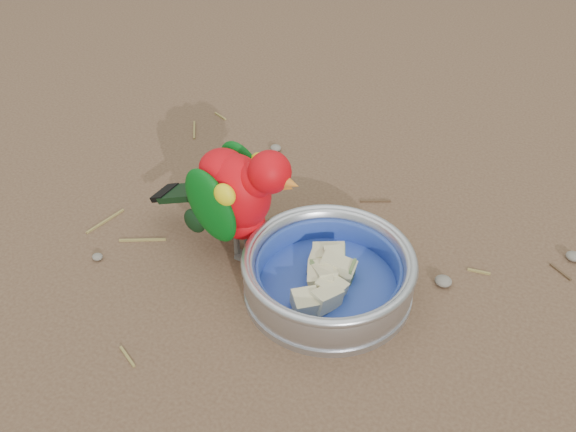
% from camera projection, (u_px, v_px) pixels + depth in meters
% --- Properties ---
extents(ground, '(60.00, 60.00, 0.00)m').
position_uv_depth(ground, '(314.00, 326.00, 0.80)').
color(ground, brown).
extents(food_bowl, '(0.22, 0.22, 0.02)m').
position_uv_depth(food_bowl, '(328.00, 287.00, 0.84)').
color(food_bowl, '#B2B2BA').
rests_on(food_bowl, ground).
extents(bowl_wall, '(0.22, 0.22, 0.04)m').
position_uv_depth(bowl_wall, '(329.00, 271.00, 0.82)').
color(bowl_wall, '#B2B2BA').
rests_on(bowl_wall, food_bowl).
extents(fruit_wedges, '(0.13, 0.13, 0.03)m').
position_uv_depth(fruit_wedges, '(328.00, 275.00, 0.83)').
color(fruit_wedges, '#C9C08F').
rests_on(fruit_wedges, food_bowl).
extents(lory_parrot, '(0.23, 0.13, 0.17)m').
position_uv_depth(lory_parrot, '(237.00, 201.00, 0.86)').
color(lory_parrot, red).
rests_on(lory_parrot, ground).
extents(ground_debris, '(0.90, 0.80, 0.01)m').
position_uv_depth(ground_debris, '(300.00, 294.00, 0.84)').
color(ground_debris, olive).
rests_on(ground_debris, ground).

